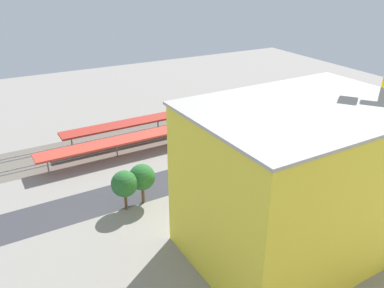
% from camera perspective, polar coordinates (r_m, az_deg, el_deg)
% --- Properties ---
extents(ground_plane, '(188.62, 188.62, 0.00)m').
position_cam_1_polar(ground_plane, '(83.59, 2.07, -2.87)').
color(ground_plane, gray).
rests_on(ground_plane, ground).
extents(rail_bed, '(118.27, 17.83, 0.01)m').
position_cam_1_polar(rail_bed, '(99.70, -3.76, 1.82)').
color(rail_bed, '#665E54').
rests_on(rail_bed, ground).
extents(street_asphalt, '(118.11, 12.71, 0.01)m').
position_cam_1_polar(street_asphalt, '(81.53, 3.04, -3.65)').
color(street_asphalt, '#38383D').
rests_on(street_asphalt, ground).
extents(track_rails, '(117.83, 11.39, 0.12)m').
position_cam_1_polar(track_rails, '(99.63, -3.76, 1.92)').
color(track_rails, '#9E9EA8').
rests_on(track_rails, ground).
extents(platform_canopy_near, '(48.90, 6.16, 4.00)m').
position_cam_1_polar(platform_canopy_near, '(88.65, -6.52, 1.34)').
color(platform_canopy_near, '#C63D2D').
rests_on(platform_canopy_near, ground).
extents(platform_canopy_far, '(47.39, 6.05, 4.60)m').
position_cam_1_polar(platform_canopy_far, '(96.87, -5.00, 3.85)').
color(platform_canopy_far, '#A82D23').
rests_on(platform_canopy_far, ground).
extents(locomotive, '(14.20, 3.27, 5.17)m').
position_cam_1_polar(locomotive, '(114.63, 8.06, 5.70)').
color(locomotive, black).
rests_on(locomotive, ground).
extents(passenger_coach, '(16.40, 3.44, 5.92)m').
position_cam_1_polar(passenger_coach, '(129.68, 16.91, 7.71)').
color(passenger_coach, black).
rests_on(passenger_coach, ground).
extents(parked_car_0, '(4.54, 1.75, 1.66)m').
position_cam_1_polar(parked_car_0, '(102.01, 17.29, 1.70)').
color(parked_car_0, black).
rests_on(parked_car_0, ground).
extents(parked_car_1, '(4.68, 1.85, 1.58)m').
position_cam_1_polar(parked_car_1, '(96.46, 13.93, 0.76)').
color(parked_car_1, black).
rests_on(parked_car_1, ground).
extents(parked_car_2, '(4.84, 2.06, 1.70)m').
position_cam_1_polar(parked_car_2, '(91.62, 10.32, -0.17)').
color(parked_car_2, black).
rests_on(parked_car_2, ground).
extents(parked_car_3, '(4.25, 2.03, 1.63)m').
position_cam_1_polar(parked_car_3, '(87.33, 5.79, -1.19)').
color(parked_car_3, black).
rests_on(parked_car_3, ground).
extents(construction_building, '(30.70, 22.11, 21.78)m').
position_cam_1_polar(construction_building, '(57.01, 15.20, -5.39)').
color(construction_building, yellow).
rests_on(construction_building, ground).
extents(construction_roof_slab, '(31.31, 22.73, 0.40)m').
position_cam_1_polar(construction_roof_slab, '(52.52, 16.53, 5.16)').
color(construction_roof_slab, '#ADA89E').
rests_on(construction_roof_slab, construction_building).
extents(box_truck_0, '(8.87, 2.51, 3.46)m').
position_cam_1_polar(box_truck_0, '(69.02, 2.66, -7.72)').
color(box_truck_0, black).
rests_on(box_truck_0, ground).
extents(street_tree_0, '(4.59, 4.59, 7.43)m').
position_cam_1_polar(street_tree_0, '(68.60, -7.27, -4.81)').
color(street_tree_0, brown).
rests_on(street_tree_0, ground).
extents(street_tree_1, '(6.39, 6.39, 8.62)m').
position_cam_1_polar(street_tree_1, '(72.73, 2.53, -2.53)').
color(street_tree_1, brown).
rests_on(street_tree_1, ground).
extents(street_tree_2, '(5.25, 5.25, 7.75)m').
position_cam_1_polar(street_tree_2, '(73.20, 1.67, -2.59)').
color(street_tree_2, brown).
rests_on(street_tree_2, ground).
extents(street_tree_3, '(6.02, 6.02, 8.77)m').
position_cam_1_polar(street_tree_3, '(95.85, 21.52, 2.82)').
color(street_tree_3, brown).
rests_on(street_tree_3, ground).
extents(street_tree_4, '(4.52, 4.52, 7.35)m').
position_cam_1_polar(street_tree_4, '(67.14, -9.79, -5.73)').
color(street_tree_4, brown).
rests_on(street_tree_4, ground).
extents(street_tree_5, '(5.62, 5.62, 8.63)m').
position_cam_1_polar(street_tree_5, '(91.61, 18.68, 2.32)').
color(street_tree_5, brown).
rests_on(street_tree_5, ground).
extents(traffic_light, '(0.50, 0.36, 6.74)m').
position_cam_1_polar(traffic_light, '(83.01, 12.40, -0.24)').
color(traffic_light, '#333333').
rests_on(traffic_light, ground).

